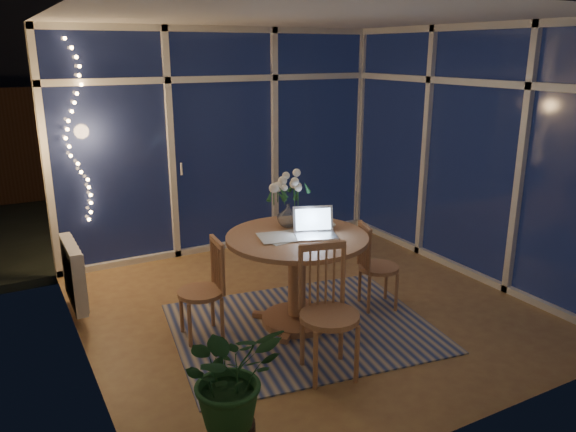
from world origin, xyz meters
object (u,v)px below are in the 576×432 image
object	(u,v)px
dining_table	(297,280)
chair_left	(200,290)
potted_plant	(231,391)
chair_right	(379,265)
laptop	(316,222)
flower_vase	(288,215)
chair_front	(330,313)

from	to	relation	value
dining_table	chair_left	bearing A→B (deg)	168.28
dining_table	potted_plant	size ratio (longest dim) A/B	1.60
chair_right	potted_plant	xyz separation A→B (m)	(-1.97, -1.14, -0.04)
laptop	flower_vase	xyz separation A→B (m)	(-0.06, 0.37, -0.02)
chair_right	chair_front	size ratio (longest dim) A/B	0.84
chair_right	potted_plant	bearing A→B (deg)	137.21
chair_left	laptop	xyz separation A→B (m)	(0.94, -0.28, 0.52)
dining_table	chair_front	bearing A→B (deg)	-103.04
potted_plant	chair_right	bearing A→B (deg)	30.00
flower_vase	laptop	bearing A→B (deg)	-80.49
dining_table	potted_plant	xyz separation A→B (m)	(-1.14, -1.21, -0.03)
chair_right	flower_vase	world-z (taller)	flower_vase
chair_front	laptop	size ratio (longest dim) A/B	2.88
chair_right	chair_front	bearing A→B (deg)	143.30
chair_front	laptop	distance (m)	0.90
chair_front	dining_table	bearing A→B (deg)	89.73
chair_right	laptop	bearing A→B (deg)	110.20
chair_front	chair_left	bearing A→B (deg)	135.35
dining_table	chair_right	world-z (taller)	chair_right
chair_left	flower_vase	distance (m)	1.02
dining_table	chair_right	distance (m)	0.84
chair_left	flower_vase	xyz separation A→B (m)	(0.88, 0.09, 0.50)
chair_front	flower_vase	xyz separation A→B (m)	(0.25, 1.08, 0.43)
chair_left	chair_right	distance (m)	1.67
flower_vase	potted_plant	size ratio (longest dim) A/B	0.28
chair_front	potted_plant	size ratio (longest dim) A/B	1.31
flower_vase	potted_plant	bearing A→B (deg)	-129.01
potted_plant	dining_table	bearing A→B (deg)	46.80
dining_table	laptop	distance (m)	0.56
dining_table	chair_right	size ratio (longest dim) A/B	1.44
chair_left	laptop	bearing A→B (deg)	77.94
chair_left	chair_front	distance (m)	1.17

